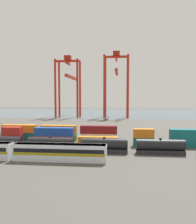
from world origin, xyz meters
name	(u,v)px	position (x,y,z in m)	size (l,w,h in m)	color
ground_plane	(90,126)	(0.00, 40.00, 0.00)	(420.00, 420.00, 0.00)	#4C4944
harbour_water	(103,113)	(0.00, 132.83, 0.00)	(400.00, 110.00, 0.01)	#475B6B
passenger_train	(13,150)	(-9.55, -22.52, 2.14)	(44.00, 3.14, 3.90)	silver
freight_tank_row	(77,145)	(4.05, -13.92, 1.94)	(55.64, 2.72, 4.18)	#232326
shipping_container_2	(12,139)	(-18.60, -4.75, 1.30)	(6.04, 2.44, 2.60)	maroon
shipping_container_3	(12,131)	(-18.60, -4.75, 3.90)	(6.04, 2.44, 2.60)	#AD211C
shipping_container_4	(54,140)	(-4.93, -4.75, 1.30)	(12.10, 2.44, 2.60)	#AD211C
shipping_container_5	(54,132)	(-4.93, -4.75, 3.90)	(12.10, 2.44, 2.60)	#1C4299
shipping_container_6	(98,141)	(8.74, -4.75, 1.30)	(12.10, 2.44, 2.60)	orange
shipping_container_7	(143,142)	(22.41, -4.75, 1.30)	(6.04, 2.44, 2.60)	#146066
shipping_container_8	(144,133)	(22.41, -4.75, 3.90)	(6.04, 2.44, 2.60)	orange
shipping_container_9	(191,143)	(36.08, -4.75, 1.30)	(12.10, 2.44, 2.60)	#146066
shipping_container_10	(191,134)	(36.08, -4.75, 3.90)	(12.10, 2.44, 2.60)	#146066
shipping_container_13	(20,136)	(-18.83, 1.12, 1.30)	(12.10, 2.44, 2.60)	#146066
shipping_container_14	(20,129)	(-18.83, 1.12, 3.90)	(12.10, 2.44, 2.60)	orange
shipping_container_15	(59,137)	(-5.22, 1.12, 1.30)	(12.10, 2.44, 2.60)	#197538
shipping_container_16	(58,129)	(-5.22, 1.12, 3.90)	(12.10, 2.44, 2.60)	orange
shipping_container_17	(99,137)	(8.39, 1.12, 1.30)	(12.10, 2.44, 2.60)	silver
shipping_container_18	(99,130)	(8.39, 1.12, 3.90)	(12.10, 2.44, 2.60)	maroon
gantry_crane_west	(69,81)	(-23.66, 97.27, 27.12)	(17.91, 39.96, 45.24)	red
gantry_crane_central	(116,78)	(12.29, 96.29, 28.79)	(18.27, 34.79, 47.76)	red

